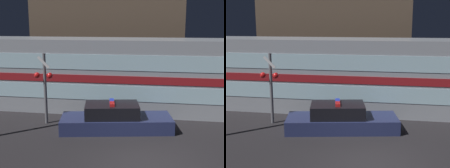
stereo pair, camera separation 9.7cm
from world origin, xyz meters
The scene contains 5 objects.
ground_plane centered at (0.00, 0.00, 0.00)m, with size 120.00×120.00×0.00m, color #262326.
train centered at (-2.47, 6.58, 1.90)m, with size 20.90×3.08×3.80m.
police_car centered at (-1.58, 3.20, 0.48)m, with size 5.06×2.59×1.30m.
crossing_signal_far centered at (-4.89, 3.51, 1.93)m, with size 0.88×0.36×3.29m.
building_left centered at (-3.61, 14.10, 4.44)m, with size 10.78×5.46×8.89m.
Camera 1 is at (0.43, -9.75, 4.75)m, focal length 50.00 mm.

